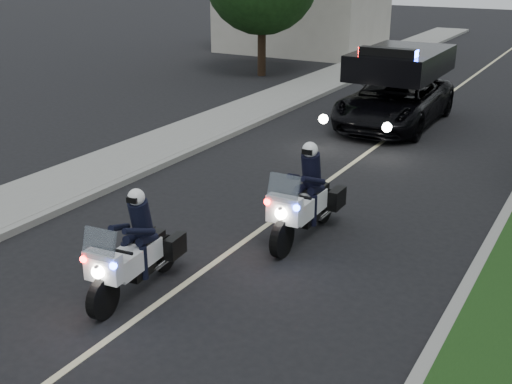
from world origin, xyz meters
TOP-DOWN VIEW (x-y plane):
  - ground at (0.00, 0.00)m, footprint 120.00×120.00m
  - curb_left at (-4.10, 10.00)m, footprint 0.20×60.00m
  - sidewalk_left at (-5.20, 10.00)m, footprint 2.00×60.00m
  - lane_marking at (0.00, 10.00)m, footprint 0.12×50.00m
  - police_moto_left at (-0.53, 0.54)m, footprint 0.90×2.09m
  - police_moto_right at (0.90, 3.76)m, footprint 0.79×2.21m
  - police_suv at (-0.37, 12.88)m, footprint 2.63×5.61m
  - bicycle at (-2.02, 16.68)m, footprint 0.84×1.88m
  - cyclist at (-2.02, 16.68)m, footprint 0.66×0.47m
  - tree_left_near at (-8.21, 18.31)m, footprint 5.66×5.66m
  - tree_left_far at (-9.17, 26.66)m, footprint 6.19×6.19m

SIDE VIEW (x-z plane):
  - ground at x=0.00m, z-range 0.00..0.00m
  - police_moto_left at x=-0.53m, z-range -0.86..0.86m
  - police_moto_right at x=0.90m, z-range -0.94..0.94m
  - police_suv at x=-0.37m, z-range -1.36..1.36m
  - bicycle at x=-2.02m, z-range -0.47..0.47m
  - cyclist at x=-2.02m, z-range -0.86..0.86m
  - tree_left_near at x=-8.21m, z-range -4.08..4.08m
  - tree_left_far at x=-9.17m, z-range -4.62..4.62m
  - lane_marking at x=0.00m, z-range 0.00..0.01m
  - curb_left at x=-4.10m, z-range 0.00..0.15m
  - sidewalk_left at x=-5.20m, z-range 0.00..0.16m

